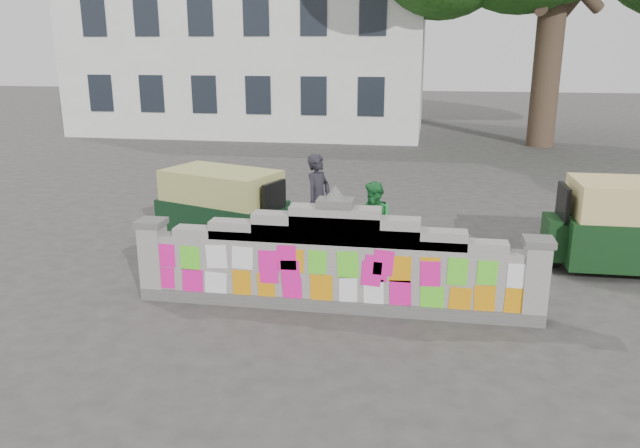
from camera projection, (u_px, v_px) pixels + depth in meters
The scene contains 8 objects.
ground at pixel (335, 308), 9.97m from camera, with size 100.00×100.00×0.00m, color #383533.
parapet_wall at pixel (335, 264), 9.75m from camera, with size 6.48×0.44×2.01m.
building at pixel (260, 46), 30.81m from camera, with size 16.00×10.00×8.90m.
cyclist_bike at pixel (318, 230), 12.33m from camera, with size 0.70×2.01×1.06m, color black.
cyclist_rider at pixel (318, 212), 12.23m from camera, with size 0.65×0.43×1.79m, color black.
pedestrian at pixel (374, 224), 11.77m from camera, with size 0.78×0.61×1.60m, color #227C37.
rickshaw_left at pixel (225, 208), 12.82m from camera, with size 2.98×2.11×1.60m.
rickshaw_right at pixel (635, 226), 11.36m from camera, with size 3.08×1.47×1.70m.
Camera 1 is at (1.32, -9.11, 4.05)m, focal length 35.00 mm.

